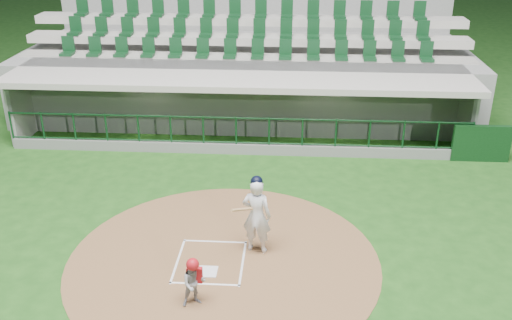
% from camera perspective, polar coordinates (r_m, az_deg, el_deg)
% --- Properties ---
extents(ground, '(120.00, 120.00, 0.00)m').
position_cam_1_polar(ground, '(13.59, -4.43, -9.44)').
color(ground, '#184213').
rests_on(ground, ground).
extents(dirt_circle, '(7.20, 7.20, 0.01)m').
position_cam_1_polar(dirt_circle, '(13.38, -3.26, -9.95)').
color(dirt_circle, brown).
rests_on(dirt_circle, ground).
extents(home_plate, '(0.43, 0.43, 0.02)m').
position_cam_1_polar(home_plate, '(13.00, -4.86, -11.06)').
color(home_plate, silver).
rests_on(home_plate, dirt_circle).
extents(batter_box_chalk, '(1.55, 1.80, 0.01)m').
position_cam_1_polar(batter_box_chalk, '(13.33, -4.61, -10.09)').
color(batter_box_chalk, white).
rests_on(batter_box_chalk, ground).
extents(dugout_structure, '(16.40, 3.70, 3.00)m').
position_cam_1_polar(dugout_structure, '(20.17, -1.46, 5.29)').
color(dugout_structure, slate).
rests_on(dugout_structure, ground).
extents(seating_deck, '(17.00, 6.72, 5.15)m').
position_cam_1_polar(seating_deck, '(22.98, -0.81, 8.86)').
color(seating_deck, gray).
rests_on(seating_deck, ground).
extents(batter, '(0.92, 0.94, 1.95)m').
position_cam_1_polar(batter, '(13.19, 0.06, -5.47)').
color(batter, silver).
rests_on(batter, dirt_circle).
extents(catcher, '(0.60, 0.54, 1.10)m').
position_cam_1_polar(catcher, '(11.82, -6.26, -11.98)').
color(catcher, '#96959B').
rests_on(catcher, dirt_circle).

